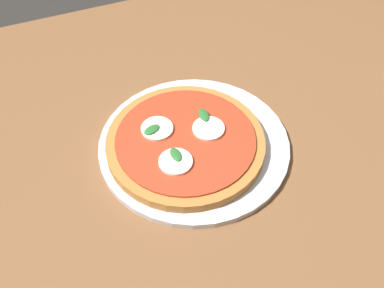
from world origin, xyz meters
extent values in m
cube|color=brown|center=(0.00, 0.00, 0.71)|extent=(1.23, 1.06, 0.04)
cube|color=brown|center=(0.53, 0.45, 0.35)|extent=(0.07, 0.07, 0.69)
cylinder|color=silver|center=(0.00, 0.04, 0.74)|extent=(0.33, 0.33, 0.01)
cylinder|color=#B27033|center=(-0.02, 0.03, 0.76)|extent=(0.27, 0.27, 0.02)
cylinder|color=#B7381E|center=(-0.02, 0.03, 0.77)|extent=(0.24, 0.24, 0.00)
cylinder|color=white|center=(0.03, 0.04, 0.77)|extent=(0.06, 0.06, 0.00)
cylinder|color=white|center=(-0.06, 0.07, 0.77)|extent=(0.06, 0.06, 0.00)
cylinder|color=white|center=(-0.05, -0.01, 0.77)|extent=(0.06, 0.06, 0.00)
ellipsoid|color=#286B2D|center=(0.03, 0.07, 0.78)|extent=(0.02, 0.03, 0.00)
ellipsoid|color=#286B2D|center=(-0.05, 0.00, 0.78)|extent=(0.02, 0.03, 0.00)
ellipsoid|color=#286B2D|center=(-0.07, 0.07, 0.78)|extent=(0.03, 0.03, 0.00)
camera|label=1|loc=(-0.20, -0.46, 1.36)|focal=43.83mm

